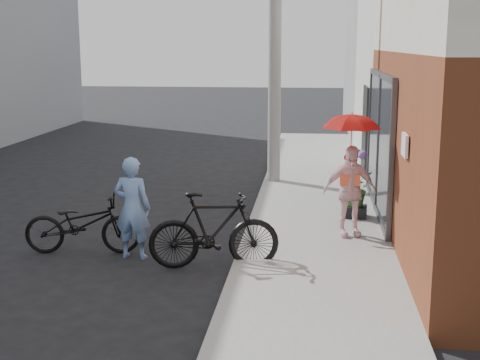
% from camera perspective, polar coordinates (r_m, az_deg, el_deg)
% --- Properties ---
extents(ground, '(80.00, 80.00, 0.00)m').
position_cam_1_polar(ground, '(9.42, -6.14, -7.90)').
color(ground, black).
rests_on(ground, ground).
extents(sidewalk, '(2.20, 24.00, 0.12)m').
position_cam_1_polar(sidewalk, '(11.10, 6.80, -4.56)').
color(sidewalk, gray).
rests_on(sidewalk, ground).
extents(curb, '(0.12, 24.00, 0.12)m').
position_cam_1_polar(curb, '(11.14, 0.81, -4.41)').
color(curb, '#9E9E99').
rests_on(curb, ground).
extents(east_building_far, '(8.00, 8.00, 7.00)m').
position_cam_1_polar(east_building_far, '(25.22, 18.70, 11.83)').
color(east_building_far, gray).
rests_on(east_building_far, ground).
extents(utility_pole, '(0.28, 0.28, 7.00)m').
position_cam_1_polar(utility_pole, '(14.69, 3.02, 13.01)').
color(utility_pole, '#9E9E99').
rests_on(utility_pole, ground).
extents(officer, '(0.59, 0.42, 1.52)m').
position_cam_1_polar(officer, '(9.93, -9.17, -2.36)').
color(officer, '#7A9ED9').
rests_on(officer, ground).
extents(bike_left, '(1.81, 0.81, 0.92)m').
position_cam_1_polar(bike_left, '(10.37, -13.29, -3.65)').
color(bike_left, black).
rests_on(bike_left, ground).
extents(bike_right, '(1.90, 0.81, 1.11)m').
position_cam_1_polar(bike_right, '(9.41, -2.25, -4.32)').
color(bike_right, black).
rests_on(bike_right, ground).
extents(kimono_woman, '(0.91, 0.55, 1.46)m').
position_cam_1_polar(kimono_woman, '(10.67, 9.32, -0.93)').
color(kimono_woman, '#FFD5DA').
rests_on(kimono_woman, sidewalk).
extents(parasol, '(0.88, 0.88, 0.77)m').
position_cam_1_polar(parasol, '(10.48, 9.52, 5.03)').
color(parasol, red).
rests_on(parasol, kimono_woman).
extents(planter, '(0.42, 0.42, 0.20)m').
position_cam_1_polar(planter, '(11.98, 9.85, -2.66)').
color(planter, black).
rests_on(planter, sidewalk).
extents(potted_plant, '(0.59, 0.51, 0.66)m').
position_cam_1_polar(potted_plant, '(11.88, 9.92, -0.65)').
color(potted_plant, '#356327').
rests_on(potted_plant, planter).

